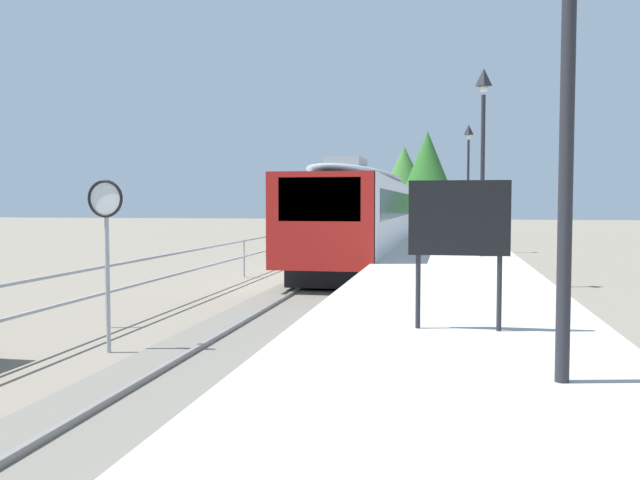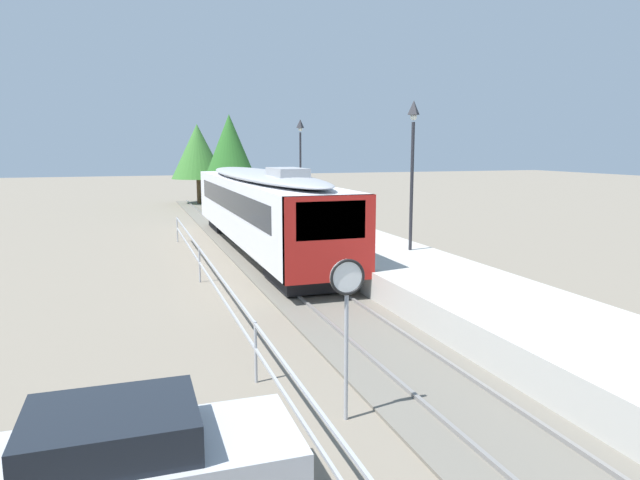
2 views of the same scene
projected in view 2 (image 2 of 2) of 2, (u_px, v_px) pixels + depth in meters
name	position (u px, v px, depth m)	size (l,w,h in m)	color
ground_plane	(205.00, 275.00, 20.68)	(160.00, 160.00, 0.00)	slate
track_rails	(285.00, 269.00, 21.63)	(3.20, 60.00, 0.14)	#6B665B
commuter_train	(260.00, 204.00, 25.10)	(2.82, 18.80, 3.74)	silver
station_platform	(363.00, 253.00, 22.59)	(3.90, 60.00, 0.90)	#B7B5AD
platform_lamp_mid_platform	(413.00, 147.00, 20.20)	(0.34, 0.34, 5.35)	#232328
platform_lamp_far_end	(300.00, 148.00, 33.17)	(0.34, 0.34, 5.35)	#232328
speed_limit_sign	(347.00, 299.00, 9.35)	(0.61, 0.10, 2.81)	#9EA0A5
carpark_fence	(255.00, 338.00, 11.10)	(0.06, 36.06, 1.25)	#9EA0A5
parked_hatchback_silver	(131.00, 464.00, 6.89)	(4.01, 1.79, 1.53)	#B7BABF
tree_behind_carpark	(230.00, 150.00, 42.56)	(4.32, 4.32, 7.10)	brown
tree_behind_station_far	(198.00, 152.00, 46.48)	(4.35, 4.35, 6.54)	brown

